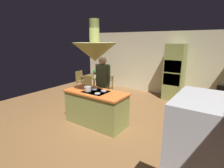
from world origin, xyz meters
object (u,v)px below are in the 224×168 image
at_px(kitchen_island, 96,108).
at_px(potted_plant_on_table, 96,72).
at_px(chair_by_back_wall, 107,79).
at_px(cooking_pot_on_cooktop, 88,89).
at_px(chair_facing_island, 86,85).
at_px(chair_at_corner, 81,79).
at_px(cup_on_table, 95,76).
at_px(person_at_island, 103,81).
at_px(oven_tower, 174,72).
at_px(dining_table, 97,78).

distance_m(kitchen_island, potted_plant_on_table, 2.69).
relative_size(chair_by_back_wall, cooking_pot_on_cooktop, 4.83).
bearing_deg(potted_plant_on_table, chair_facing_island, -88.78).
xyz_separation_m(chair_at_corner, cup_on_table, (1.02, -0.23, 0.30)).
bearing_deg(chair_by_back_wall, person_at_island, 124.03).
bearing_deg(oven_tower, cup_on_table, -153.34).
relative_size(chair_facing_island, chair_at_corner, 1.00).
xyz_separation_m(kitchen_island, cup_on_table, (-1.63, 1.87, 0.35)).
xyz_separation_m(kitchen_island, person_at_island, (-0.27, 0.66, 0.55)).
xyz_separation_m(kitchen_island, chair_facing_island, (-1.70, 1.43, 0.05)).
xyz_separation_m(chair_by_back_wall, chair_at_corner, (-0.95, -0.67, 0.00)).
xyz_separation_m(cup_on_table, cooking_pot_on_cooktop, (1.47, -2.00, 0.18)).
distance_m(oven_tower, chair_at_corner, 3.96).
bearing_deg(chair_by_back_wall, oven_tower, -170.45).
bearing_deg(chair_by_back_wall, dining_table, 90.00).
height_order(cup_on_table, cooking_pot_on_cooktop, cooking_pot_on_cooktop).
xyz_separation_m(dining_table, person_at_island, (1.43, -1.44, 0.35)).
bearing_deg(dining_table, person_at_island, -45.28).
relative_size(chair_at_corner, cup_on_table, 9.67).
xyz_separation_m(chair_facing_island, chair_by_back_wall, (0.00, 1.34, 0.00)).
xyz_separation_m(potted_plant_on_table, cooking_pot_on_cooktop, (1.55, -2.16, 0.06)).
bearing_deg(chair_at_corner, potted_plant_on_table, -94.54).
bearing_deg(dining_table, oven_tower, 22.21).
bearing_deg(chair_by_back_wall, chair_at_corner, 35.33).
height_order(chair_by_back_wall, chair_at_corner, same).
bearing_deg(potted_plant_on_table, kitchen_island, -49.79).
bearing_deg(chair_facing_island, cooking_pot_on_cooktop, -45.33).
bearing_deg(oven_tower, chair_by_back_wall, -170.45).
bearing_deg(potted_plant_on_table, person_at_island, -43.51).
distance_m(chair_facing_island, chair_at_corner, 1.16).
bearing_deg(kitchen_island, person_at_island, 112.49).
relative_size(kitchen_island, chair_at_corner, 1.95).
relative_size(chair_by_back_wall, chair_at_corner, 1.00).
distance_m(oven_tower, potted_plant_on_table, 3.07).
distance_m(chair_by_back_wall, chair_at_corner, 1.16).
xyz_separation_m(dining_table, chair_facing_island, (0.00, -0.67, -0.16)).
bearing_deg(potted_plant_on_table, chair_at_corner, 175.46).
xyz_separation_m(kitchen_island, cooking_pot_on_cooktop, (-0.16, -0.13, 0.53)).
height_order(oven_tower, cup_on_table, oven_tower).
bearing_deg(cup_on_table, dining_table, 108.22).
height_order(kitchen_island, cooking_pot_on_cooktop, cooking_pot_on_cooktop).
xyz_separation_m(chair_by_back_wall, cup_on_table, (0.07, -0.90, 0.30)).
bearing_deg(cooking_pot_on_cooktop, chair_facing_island, 134.67).
bearing_deg(kitchen_island, chair_facing_island, 139.97).
relative_size(chair_by_back_wall, potted_plant_on_table, 2.90).
distance_m(chair_by_back_wall, cup_on_table, 0.95).
distance_m(kitchen_island, person_at_island, 0.90).
height_order(chair_facing_island, cup_on_table, chair_facing_island).
relative_size(chair_facing_island, chair_by_back_wall, 1.00).
bearing_deg(cup_on_table, chair_at_corner, 167.57).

